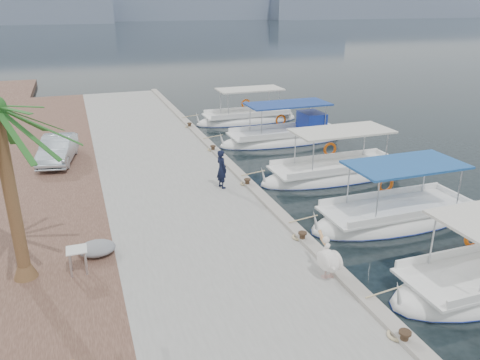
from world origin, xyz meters
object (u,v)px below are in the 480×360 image
(fishing_caique_c, at_px, (335,175))
(fishing_caique_e, at_px, (247,120))
(parked_car, at_px, (58,149))
(fishing_caique_b, at_px, (395,218))
(fisherman, at_px, (222,169))
(fishing_caique_d, at_px, (285,138))
(pelican, at_px, (329,259))

(fishing_caique_c, xyz_separation_m, fishing_caique_e, (-0.15, 11.32, 0.00))
(fishing_caique_c, relative_size, parked_car, 1.98)
(fishing_caique_e, relative_size, parked_car, 1.90)
(fishing_caique_b, bearing_deg, fishing_caique_e, 89.56)
(fishing_caique_b, distance_m, fisherman, 6.90)
(fishing_caique_b, relative_size, parked_car, 1.83)
(fishing_caique_c, xyz_separation_m, fisherman, (-5.66, -0.66, 1.17))
(fishing_caique_d, bearing_deg, pelican, -110.21)
(fishing_caique_d, xyz_separation_m, parked_car, (-12.25, -1.14, 0.93))
(fishing_caique_e, relative_size, fisherman, 4.48)
(fishing_caique_b, relative_size, fishing_caique_c, 0.93)
(pelican, bearing_deg, fishing_caique_d, 69.79)
(fishing_caique_b, relative_size, fishing_caique_d, 0.88)
(fishing_caique_b, height_order, fisherman, fishing_caique_b)
(pelican, height_order, parked_car, parked_car)
(fishing_caique_b, xyz_separation_m, fishing_caique_d, (0.57, 10.94, 0.06))
(fishing_caique_b, distance_m, fishing_caique_e, 16.12)
(pelican, bearing_deg, fishing_caique_c, 58.45)
(fishing_caique_c, height_order, fisherman, fishing_caique_c)
(fishing_caique_b, height_order, pelican, fishing_caique_b)
(fishing_caique_d, distance_m, parked_car, 12.34)
(fishing_caique_c, relative_size, fisherman, 4.66)
(fisherman, relative_size, parked_car, 0.42)
(fishing_caique_e, bearing_deg, fishing_caique_c, -89.25)
(fishing_caique_d, relative_size, fishing_caique_e, 1.10)
(pelican, relative_size, parked_car, 0.37)
(fishing_caique_c, distance_m, parked_car, 12.99)
(fishing_caique_c, xyz_separation_m, pelican, (-4.89, -7.96, 0.92))
(fishing_caique_c, bearing_deg, fishing_caique_b, -93.25)
(fishing_caique_e, height_order, parked_car, fishing_caique_e)
(parked_car, bearing_deg, fishing_caique_b, -29.95)
(fishing_caique_e, xyz_separation_m, pelican, (-4.74, -19.28, 0.92))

